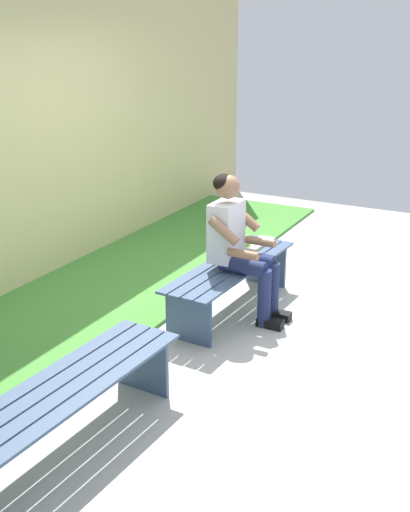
{
  "coord_description": "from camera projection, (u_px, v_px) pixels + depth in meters",
  "views": [
    {
      "loc": [
        4.62,
        2.19,
        2.36
      ],
      "look_at": [
        0.77,
        0.15,
        0.78
      ],
      "focal_mm": 44.47,
      "sensor_mm": 36.0,
      "label": 1
    }
  ],
  "objects": [
    {
      "name": "grass_strip",
      "position": [
        22.0,
        323.0,
        5.32
      ],
      "size": [
        9.0,
        2.08,
        0.03
      ],
      "primitive_type": "cube",
      "color": "#478C38",
      "rests_on": "ground"
    },
    {
      "name": "bench_near",
      "position": [
        231.0,
        275.0,
        5.5
      ],
      "size": [
        1.67,
        0.53,
        0.43
      ],
      "rotation": [
        0.0,
        0.0,
        -0.05
      ],
      "color": "#384C6B",
      "rests_on": "ground"
    },
    {
      "name": "ground_plane",
      "position": [
        293.0,
        402.0,
        4.26
      ],
      "size": [
        10.0,
        7.0,
        0.04
      ],
      "primitive_type": "cube",
      "color": "#B2B2AD"
    },
    {
      "name": "book_open",
      "position": [
        258.0,
        243.0,
        5.97
      ],
      "size": [
        0.42,
        0.18,
        0.02
      ],
      "rotation": [
        0.0,
        0.0,
        -0.05
      ],
      "color": "white",
      "rests_on": "bench_near"
    },
    {
      "name": "bench_far",
      "position": [
        67.0,
        399.0,
        3.67
      ],
      "size": [
        1.73,
        0.54,
        0.43
      ],
      "rotation": [
        0.0,
        0.0,
        -0.05
      ],
      "color": "#384C6B",
      "rests_on": "ground"
    },
    {
      "name": "apple",
      "position": [
        247.0,
        245.0,
        5.84
      ],
      "size": [
        0.08,
        0.08,
        0.08
      ],
      "primitive_type": "sphere",
      "color": "#72B738",
      "rests_on": "bench_near"
    },
    {
      "name": "person_seated",
      "position": [
        239.0,
        242.0,
        5.28
      ],
      "size": [
        0.5,
        0.69,
        1.23
      ],
      "color": "silver",
      "rests_on": "ground"
    }
  ]
}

